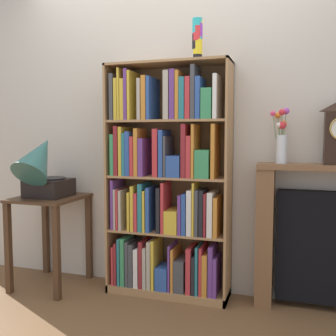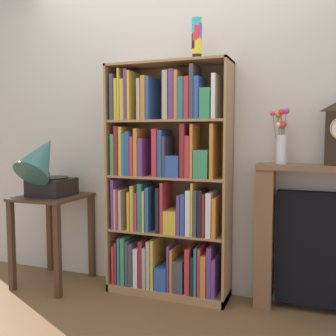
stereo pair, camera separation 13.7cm
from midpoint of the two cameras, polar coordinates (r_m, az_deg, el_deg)
ground_plane at (r=3.05m, az=-2.30°, el=-19.08°), size 7.55×6.40×0.02m
wall_back at (r=3.08m, az=1.59°, el=6.22°), size 4.55×0.08×2.60m
bookshelf at (r=2.96m, az=-1.58°, el=-3.22°), size 0.94×0.29×1.76m
cup_stack at (r=2.92m, az=2.89°, el=18.27°), size 0.07×0.07×0.29m
side_table_left at (r=3.34m, az=-17.98°, el=-7.15°), size 0.50×0.54×0.73m
gramophone at (r=3.21m, az=-19.06°, el=0.12°), size 0.31×0.50×0.55m
fireplace_mantel at (r=2.93m, az=21.54°, el=-9.75°), size 1.02×0.20×1.03m
flower_vase at (r=2.82m, az=14.91°, el=4.20°), size 0.13×0.18×0.39m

